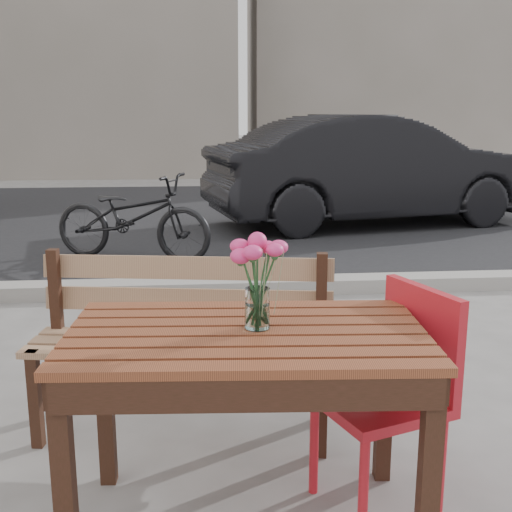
{
  "coord_description": "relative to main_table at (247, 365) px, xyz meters",
  "views": [
    {
      "loc": [
        0.09,
        -2.21,
        1.5
      ],
      "look_at": [
        0.28,
        -0.04,
        1.01
      ],
      "focal_mm": 45.0,
      "sensor_mm": 36.0,
      "label": 1
    }
  ],
  "objects": [
    {
      "name": "ground",
      "position": [
        -0.24,
        0.11,
        -0.64
      ],
      "size": [
        80.0,
        80.0,
        0.0
      ],
      "primitive_type": "plane",
      "color": "slate",
      "rests_on": "ground"
    },
    {
      "name": "main_vase",
      "position": [
        0.04,
        0.02,
        0.34
      ],
      "size": [
        0.18,
        0.18,
        0.34
      ],
      "color": "white",
      "rests_on": "main_table"
    },
    {
      "name": "bicycle",
      "position": [
        -0.84,
        4.48,
        -0.19
      ],
      "size": [
        1.8,
        1.15,
        0.89
      ],
      "primitive_type": "imported",
      "rotation": [
        0.0,
        0.0,
        1.22
      ],
      "color": "black",
      "rests_on": "ground"
    },
    {
      "name": "main_table",
      "position": [
        0.0,
        0.0,
        0.0
      ],
      "size": [
        1.28,
        0.8,
        0.76
      ],
      "rotation": [
        0.0,
        0.0,
        -0.06
      ],
      "color": "#5A2A17",
      "rests_on": "ground"
    },
    {
      "name": "main_bench",
      "position": [
        -0.23,
        0.81,
        -0.11
      ],
      "size": [
        1.46,
        0.63,
        0.88
      ],
      "rotation": [
        0.0,
        0.0,
        -0.15
      ],
      "color": "#986D4F",
      "rests_on": "ground"
    },
    {
      "name": "parked_car",
      "position": [
        2.18,
        6.39,
        0.09
      ],
      "size": [
        4.66,
        2.44,
        1.46
      ],
      "primitive_type": "imported",
      "rotation": [
        0.0,
        0.0,
        1.78
      ],
      "color": "black",
      "rests_on": "ground"
    },
    {
      "name": "backdrop_buildings",
      "position": [
        -0.07,
        14.51,
        2.97
      ],
      "size": [
        15.5,
        4.0,
        8.0
      ],
      "color": "gray",
      "rests_on": "ground"
    },
    {
      "name": "red_chair",
      "position": [
        0.58,
        0.12,
        -0.14
      ],
      "size": [
        0.54,
        0.54,
        0.86
      ],
      "rotation": [
        0.0,
        0.0,
        -1.22
      ],
      "color": "red",
      "rests_on": "ground"
    },
    {
      "name": "street",
      "position": [
        -0.24,
        5.18,
        -0.61
      ],
      "size": [
        30.0,
        8.12,
        0.12
      ],
      "color": "black",
      "rests_on": "ground"
    }
  ]
}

